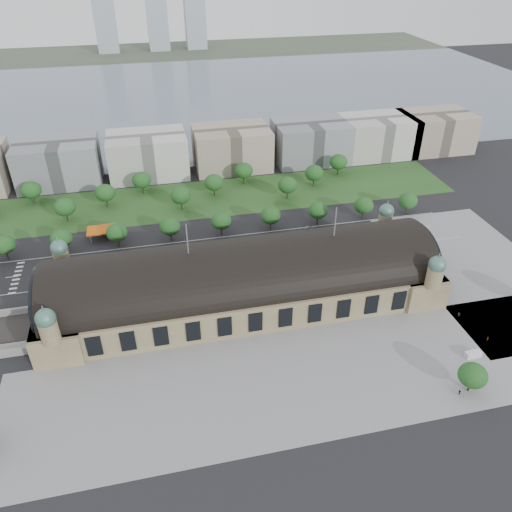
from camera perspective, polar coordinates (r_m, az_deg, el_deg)
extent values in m
plane|color=black|center=(196.62, -1.36, -5.25)|extent=(900.00, 900.00, 0.00)
cube|color=tan|center=(192.95, -1.39, -3.85)|extent=(150.00, 40.00, 12.00)
cube|color=tan|center=(194.29, -21.25, -6.23)|extent=(16.00, 43.00, 12.00)
cube|color=tan|center=(213.76, 16.49, -1.29)|extent=(16.00, 43.00, 12.00)
cylinder|color=black|center=(189.40, -1.41, -2.40)|extent=(144.00, 37.60, 37.60)
cylinder|color=black|center=(190.88, -23.49, -4.55)|extent=(1.20, 32.00, 32.00)
cylinder|color=black|center=(212.36, 18.25, 0.70)|extent=(1.20, 32.00, 32.00)
cylinder|color=tan|center=(205.71, -21.28, -0.42)|extent=(6.00, 6.00, 8.00)
sphere|color=#497666|center=(202.93, -21.59, 0.87)|extent=(6.40, 6.40, 6.40)
cone|color=#497666|center=(200.97, -21.82, 1.83)|extent=(1.00, 1.00, 2.50)
cylinder|color=tan|center=(224.19, 14.50, 3.77)|extent=(6.00, 6.00, 8.00)
sphere|color=#497666|center=(221.64, 14.69, 5.01)|extent=(6.40, 6.40, 6.40)
cone|color=#497666|center=(219.86, 14.84, 5.93)|extent=(1.00, 1.00, 2.50)
cylinder|color=tan|center=(172.09, -22.54, -7.99)|extent=(6.00, 6.00, 8.00)
sphere|color=#497666|center=(168.75, -22.94, -6.57)|extent=(6.40, 6.40, 6.40)
cone|color=#497666|center=(166.40, -23.23, -5.51)|extent=(1.00, 1.00, 2.50)
cylinder|color=tan|center=(193.81, 19.71, -2.26)|extent=(6.00, 6.00, 8.00)
sphere|color=#497666|center=(190.85, 20.02, -0.91)|extent=(6.40, 6.40, 6.40)
cone|color=#497666|center=(188.77, 20.25, 0.09)|extent=(1.00, 1.00, 2.50)
cylinder|color=#59595B|center=(176.56, -7.87, 1.93)|extent=(0.50, 0.50, 12.00)
cylinder|color=#59595B|center=(187.78, 9.05, 3.86)|extent=(0.50, 0.50, 12.00)
cube|color=gray|center=(167.28, 5.25, -13.92)|extent=(190.00, 48.00, 0.12)
cube|color=gray|center=(235.33, 24.02, -1.33)|extent=(56.00, 100.00, 0.12)
cube|color=black|center=(225.41, -8.32, -0.04)|extent=(260.00, 26.00, 0.10)
cube|color=#254D1F|center=(273.44, -8.45, 6.26)|extent=(300.00, 45.00, 0.10)
cube|color=#D0570C|center=(244.73, -17.15, 2.89)|extent=(14.00, 9.00, 0.70)
cube|color=#59595B|center=(251.25, -16.54, 3.01)|extent=(7.00, 5.00, 3.20)
cylinder|color=#59595B|center=(249.34, -18.28, 2.59)|extent=(0.50, 0.50, 4.40)
cylinder|color=#59595B|center=(248.22, -15.78, 2.92)|extent=(0.50, 0.50, 4.40)
cylinder|color=#59595B|center=(243.80, -18.35, 1.85)|extent=(0.50, 0.50, 4.40)
cylinder|color=#59595B|center=(242.66, -15.79, 2.18)|extent=(0.50, 0.50, 4.40)
cube|color=slate|center=(466.46, -9.17, 17.59)|extent=(700.00, 320.00, 0.08)
cube|color=#44513D|center=(661.27, -10.83, 21.99)|extent=(700.00, 120.00, 0.14)
cube|color=#9EA8B2|center=(665.00, -16.95, 24.82)|extent=(24.00, 24.00, 80.00)
cube|color=#9EA8B2|center=(664.67, -11.31, 25.73)|extent=(24.00, 24.00, 85.00)
cube|color=#9EA8B2|center=(668.80, -7.01, 25.68)|extent=(24.00, 24.00, 75.00)
cube|color=gray|center=(308.94, -21.64, 9.93)|extent=(45.00, 32.00, 24.00)
cube|color=silver|center=(304.81, -12.25, 11.23)|extent=(45.00, 32.00, 24.00)
cube|color=tan|center=(308.82, -2.79, 12.23)|extent=(45.00, 32.00, 24.00)
cube|color=gray|center=(320.68, 6.25, 12.88)|extent=(45.00, 32.00, 24.00)
cube|color=silver|center=(337.39, 13.72, 13.19)|extent=(45.00, 32.00, 24.00)
cube|color=tan|center=(356.37, 19.70, 13.27)|extent=(45.00, 32.00, 24.00)
cylinder|color=#2D2116|center=(245.96, -26.57, 0.10)|extent=(0.70, 0.70, 4.32)
ellipsoid|color=#1D4B1B|center=(243.43, -26.88, 1.14)|extent=(9.60, 9.60, 8.16)
cylinder|color=#2D2116|center=(240.60, -21.11, 0.80)|extent=(0.70, 0.70, 4.32)
ellipsoid|color=#1D4B1B|center=(238.01, -21.36, 1.87)|extent=(9.60, 9.60, 8.16)
cylinder|color=#2D2116|center=(237.56, -15.44, 1.51)|extent=(0.70, 0.70, 4.32)
ellipsoid|color=#1D4B1B|center=(234.93, -15.63, 2.61)|extent=(9.60, 9.60, 8.16)
cylinder|color=#2D2116|center=(236.91, -9.69, 2.22)|extent=(0.70, 0.70, 4.32)
ellipsoid|color=#1D4B1B|center=(234.28, -9.81, 3.33)|extent=(9.60, 9.60, 8.16)
cylinder|color=#2D2116|center=(238.70, -3.95, 2.90)|extent=(0.70, 0.70, 4.32)
ellipsoid|color=#1D4B1B|center=(236.09, -4.00, 4.01)|extent=(9.60, 9.60, 8.16)
cylinder|color=#2D2116|center=(242.85, 1.65, 3.54)|extent=(0.70, 0.70, 4.32)
ellipsoid|color=#1D4B1B|center=(240.28, 1.67, 4.64)|extent=(9.60, 9.60, 8.16)
cylinder|color=#2D2116|center=(249.25, 7.02, 4.12)|extent=(0.70, 0.70, 4.32)
ellipsoid|color=#1D4B1B|center=(246.75, 7.10, 5.20)|extent=(9.60, 9.60, 8.16)
cylinder|color=#2D2116|center=(257.74, 12.08, 4.64)|extent=(0.70, 0.70, 4.32)
ellipsoid|color=#1D4B1B|center=(255.32, 12.22, 5.68)|extent=(9.60, 9.60, 8.16)
cylinder|color=#2D2116|center=(268.11, 16.80, 5.08)|extent=(0.70, 0.70, 4.32)
ellipsoid|color=#1D4B1B|center=(265.79, 16.98, 6.09)|extent=(9.60, 9.60, 8.16)
cylinder|color=#2D2116|center=(291.40, -24.05, 5.88)|extent=(0.70, 0.70, 4.68)
ellipsoid|color=#1D4B1B|center=(289.09, -24.30, 6.89)|extent=(10.40, 10.40, 8.84)
cylinder|color=#2D2116|center=(266.62, -20.76, 4.17)|extent=(0.70, 0.70, 4.68)
ellipsoid|color=#1D4B1B|center=(264.10, -21.01, 5.25)|extent=(10.40, 10.40, 8.84)
cylinder|color=#2D2116|center=(274.89, -16.66, 5.87)|extent=(0.70, 0.70, 4.68)
ellipsoid|color=#1D4B1B|center=(272.44, -16.85, 6.93)|extent=(10.40, 10.40, 8.84)
cylinder|color=#2D2116|center=(284.70, -12.80, 7.43)|extent=(0.70, 0.70, 4.68)
ellipsoid|color=#1D4B1B|center=(282.34, -12.94, 8.47)|extent=(10.40, 10.40, 8.84)
cylinder|color=#2D2116|center=(263.42, -8.49, 5.73)|extent=(0.70, 0.70, 4.68)
ellipsoid|color=#1D4B1B|center=(260.87, -8.59, 6.85)|extent=(10.40, 10.40, 8.84)
cylinder|color=#2D2116|center=(275.75, -4.79, 7.30)|extent=(0.70, 0.70, 4.68)
ellipsoid|color=#1D4B1B|center=(273.31, -4.84, 8.37)|extent=(10.40, 10.40, 8.84)
cylinder|color=#2D2116|center=(289.30, -1.40, 8.69)|extent=(0.70, 0.70, 4.68)
ellipsoid|color=#1D4B1B|center=(286.97, -1.41, 9.73)|extent=(10.40, 10.40, 8.84)
cylinder|color=#2D2116|center=(272.39, 3.58, 7.01)|extent=(0.70, 0.70, 4.68)
ellipsoid|color=#1D4B1B|center=(269.93, 3.62, 8.10)|extent=(10.40, 10.40, 8.84)
cylinder|color=#2D2116|center=(288.11, 6.60, 8.37)|extent=(0.70, 0.70, 4.68)
ellipsoid|color=#1D4B1B|center=(285.78, 6.67, 9.41)|extent=(10.40, 10.40, 8.84)
cylinder|color=#2D2116|center=(304.68, 9.31, 9.57)|extent=(0.70, 0.70, 4.68)
ellipsoid|color=#1D4B1B|center=(302.48, 9.41, 10.56)|extent=(10.40, 10.40, 8.84)
cylinder|color=#2D2116|center=(175.48, 23.18, -13.52)|extent=(0.70, 0.70, 3.96)
ellipsoid|color=#1D4B1B|center=(172.20, 23.54, -12.40)|extent=(9.00, 9.00, 7.65)
imported|color=gray|center=(232.77, -22.46, -1.11)|extent=(4.49, 2.07, 1.43)
imported|color=black|center=(226.93, -19.79, -1.41)|extent=(5.02, 2.33, 1.39)
imported|color=maroon|center=(231.08, -13.87, 0.38)|extent=(4.87, 2.16, 1.39)
imported|color=#1C214F|center=(222.61, 0.51, 0.12)|extent=(4.61, 2.17, 1.52)
imported|color=#54585C|center=(244.77, 6.05, 3.22)|extent=(4.45, 1.97, 1.42)
imported|color=silver|center=(248.83, 15.49, 2.64)|extent=(5.11, 2.41, 1.41)
imported|color=black|center=(215.68, -22.75, -4.08)|extent=(4.75, 3.75, 1.51)
imported|color=maroon|center=(214.60, -15.04, -2.57)|extent=(6.45, 5.59, 1.65)
imported|color=#181E44|center=(215.31, -19.18, -3.29)|extent=(5.41, 4.01, 1.46)
imported|color=#5A5D62|center=(210.78, -11.53, -2.80)|extent=(4.13, 3.36, 1.32)
imported|color=#BDBDBF|center=(214.51, -14.43, -2.52)|extent=(4.42, 3.00, 1.38)
imported|color=gray|center=(211.79, -16.27, -3.35)|extent=(5.74, 5.27, 1.49)
imported|color=black|center=(210.66, -10.42, -2.63)|extent=(5.75, 5.32, 1.62)
imported|color=red|center=(220.93, -1.60, 0.08)|extent=(11.58, 3.30, 3.19)
imported|color=white|center=(218.89, -4.59, -0.36)|extent=(11.74, 2.87, 3.26)
imported|color=silver|center=(224.33, 1.39, 0.67)|extent=(11.89, 3.16, 3.29)
cube|color=silver|center=(188.21, 23.56, -10.27)|extent=(5.54, 2.39, 2.36)
cube|color=silver|center=(187.35, 23.04, -10.50)|extent=(1.53, 2.06, 1.64)
imported|color=gray|center=(196.87, 24.95, -8.59)|extent=(0.83, 0.84, 1.95)
imported|color=gray|center=(204.10, 22.19, -6.18)|extent=(0.86, 1.07, 1.92)
imported|color=gray|center=(173.79, 22.21, -14.28)|extent=(1.34, 0.98, 1.90)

